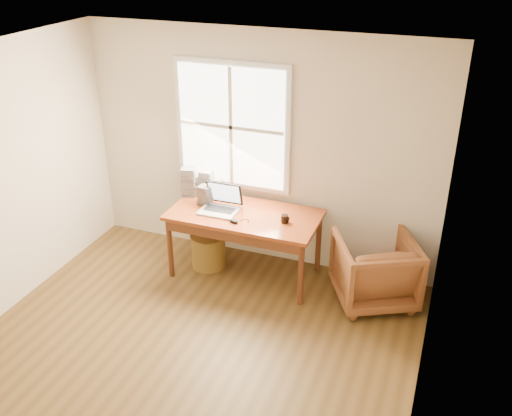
{
  "coord_description": "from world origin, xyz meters",
  "views": [
    {
      "loc": [
        2.01,
        -3.2,
        3.52
      ],
      "look_at": [
        0.19,
        1.65,
        0.92
      ],
      "focal_mm": 40.0,
      "sensor_mm": 36.0,
      "label": 1
    }
  ],
  "objects": [
    {
      "name": "laptop",
      "position": [
        -0.27,
        1.72,
        0.91
      ],
      "size": [
        0.42,
        0.44,
        0.31
      ],
      "primitive_type": null,
      "rotation": [
        0.0,
        0.0,
        0.01
      ],
      "color": "#B4B8BC",
      "rests_on": "desk"
    },
    {
      "name": "desk",
      "position": [
        0.0,
        1.8,
        0.73
      ],
      "size": [
        1.6,
        0.8,
        0.04
      ],
      "primitive_type": "cube",
      "color": "brown",
      "rests_on": "room_shell"
    },
    {
      "name": "wicker_stool",
      "position": [
        -0.44,
        1.8,
        0.19
      ],
      "size": [
        0.42,
        0.42,
        0.38
      ],
      "primitive_type": "cylinder",
      "rotation": [
        0.0,
        0.0,
        -0.1
      ],
      "color": "brown",
      "rests_on": "room_shell"
    },
    {
      "name": "armchair",
      "position": [
        1.42,
        1.8,
        0.36
      ],
      "size": [
        1.04,
        1.05,
        0.71
      ],
      "primitive_type": "imported",
      "rotation": [
        0.0,
        0.0,
        3.62
      ],
      "color": "brown",
      "rests_on": "room_shell"
    },
    {
      "name": "coffee_mug",
      "position": [
        0.46,
        1.75,
        0.79
      ],
      "size": [
        0.09,
        0.09,
        0.08
      ],
      "primitive_type": "cylinder",
      "rotation": [
        0.0,
        0.0,
        0.28
      ],
      "color": "black",
      "rests_on": "desk"
    },
    {
      "name": "room_shell",
      "position": [
        -0.02,
        0.16,
        1.32
      ],
      "size": [
        4.04,
        4.54,
        2.64
      ],
      "color": "brown",
      "rests_on": "ground"
    },
    {
      "name": "cd_stack_b",
      "position": [
        -0.49,
        1.86,
        0.85
      ],
      "size": [
        0.15,
        0.14,
        0.21
      ],
      "primitive_type": "cube",
      "rotation": [
        0.0,
        0.0,
        -0.19
      ],
      "color": "#26252B",
      "rests_on": "desk"
    },
    {
      "name": "mouse",
      "position": [
        -0.03,
        1.57,
        0.77
      ],
      "size": [
        0.12,
        0.09,
        0.04
      ],
      "primitive_type": "ellipsoid",
      "rotation": [
        0.0,
        0.0,
        -0.26
      ],
      "color": "black",
      "rests_on": "desk"
    },
    {
      "name": "cd_stack_a",
      "position": [
        -0.57,
        2.08,
        0.89
      ],
      "size": [
        0.15,
        0.14,
        0.29
      ],
      "primitive_type": "cube",
      "rotation": [
        0.0,
        0.0,
        -0.06
      ],
      "color": "silver",
      "rests_on": "desk"
    },
    {
      "name": "cd_stack_d",
      "position": [
        -0.5,
        2.14,
        0.85
      ],
      "size": [
        0.16,
        0.14,
        0.19
      ],
      "primitive_type": "cube",
      "rotation": [
        0.0,
        0.0,
        0.04
      ],
      "color": "#B3B7BF",
      "rests_on": "desk"
    },
    {
      "name": "cd_stack_c",
      "position": [
        -0.75,
        2.0,
        0.92
      ],
      "size": [
        0.18,
        0.17,
        0.33
      ],
      "primitive_type": "cube",
      "rotation": [
        0.0,
        0.0,
        0.32
      ],
      "color": "#9997A4",
      "rests_on": "desk"
    }
  ]
}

